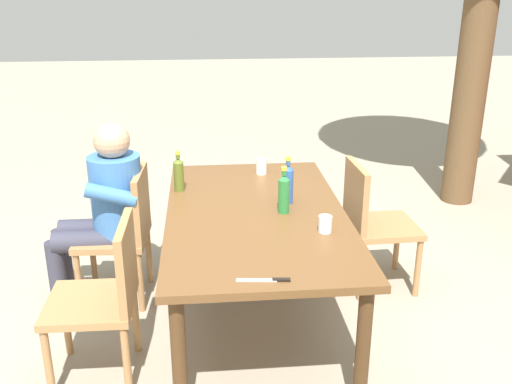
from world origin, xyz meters
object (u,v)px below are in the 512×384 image
(bottle_olive, at_px, (179,174))
(cup_glass, at_px, (325,224))
(bottle_blue, at_px, (288,183))
(table_knife, at_px, (268,280))
(person_in_white_shirt, at_px, (105,205))
(bottle_green, at_px, (284,193))
(chair_near_right, at_px, (105,293))
(dining_table, at_px, (256,224))
(cup_white, at_px, (261,166))
(chair_near_left, at_px, (124,228))
(chair_far_left, at_px, (372,219))

(bottle_olive, bearing_deg, cup_glass, 48.22)
(bottle_olive, xyz_separation_m, cup_glass, (0.70, 0.78, -0.07))
(bottle_olive, bearing_deg, bottle_blue, 67.74)
(bottle_blue, bearing_deg, table_knife, -13.53)
(person_in_white_shirt, height_order, bottle_olive, person_in_white_shirt)
(table_knife, bearing_deg, bottle_green, 167.07)
(person_in_white_shirt, bearing_deg, chair_near_right, 7.76)
(dining_table, distance_m, person_in_white_shirt, 1.00)
(bottle_green, height_order, cup_white, bottle_green)
(chair_near_left, relative_size, table_knife, 3.61)
(dining_table, height_order, chair_near_right, chair_near_right)
(bottle_blue, relative_size, cup_white, 2.68)
(dining_table, xyz_separation_m, bottle_blue, (-0.13, 0.20, 0.20))
(chair_far_left, distance_m, table_knife, 1.48)
(bottle_olive, relative_size, table_knife, 1.06)
(dining_table, bearing_deg, person_in_white_shirt, -113.63)
(chair_near_left, bearing_deg, person_in_white_shirt, -92.28)
(dining_table, bearing_deg, chair_near_right, -63.52)
(bottle_green, xyz_separation_m, cup_white, (-0.69, -0.06, -0.06))
(chair_near_left, distance_m, cup_white, 0.99)
(bottle_green, bearing_deg, chair_near_right, -68.57)
(bottle_green, distance_m, cup_glass, 0.34)
(chair_near_left, bearing_deg, bottle_blue, 74.91)
(table_knife, bearing_deg, chair_far_left, 145.20)
(bottle_green, distance_m, cup_white, 0.70)
(chair_near_right, relative_size, bottle_green, 3.19)
(dining_table, distance_m, chair_near_left, 0.92)
(chair_near_right, bearing_deg, person_in_white_shirt, -172.24)
(chair_near_left, height_order, cup_white, chair_near_left)
(bottle_olive, height_order, bottle_blue, bottle_blue)
(chair_far_left, bearing_deg, bottle_olive, -89.62)
(dining_table, xyz_separation_m, bottle_olive, (-0.39, -0.45, 0.19))
(chair_near_right, distance_m, table_knife, 0.91)
(chair_near_left, bearing_deg, cup_white, 106.65)
(dining_table, distance_m, cup_glass, 0.47)
(dining_table, xyz_separation_m, table_knife, (0.80, -0.02, 0.08))
(cup_glass, bearing_deg, bottle_olive, -131.78)
(chair_near_left, bearing_deg, bottle_green, 66.35)
(chair_far_left, bearing_deg, chair_near_right, -63.65)
(person_in_white_shirt, xyz_separation_m, bottle_blue, (0.28, 1.12, 0.20))
(table_knife, bearing_deg, bottle_blue, 166.47)
(chair_far_left, relative_size, table_knife, 3.61)
(dining_table, relative_size, table_knife, 7.40)
(dining_table, xyz_separation_m, cup_glass, (0.31, 0.33, 0.12))
(bottle_olive, bearing_deg, chair_near_right, -24.52)
(person_in_white_shirt, height_order, bottle_blue, person_in_white_shirt)
(chair_far_left, height_order, table_knife, chair_far_left)
(chair_far_left, relative_size, cup_glass, 9.77)
(chair_near_right, bearing_deg, bottle_olive, 155.48)
(cup_white, height_order, cup_glass, cup_white)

